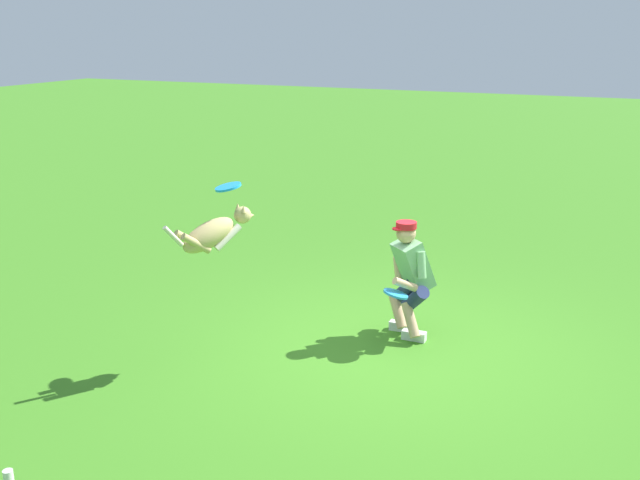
{
  "coord_description": "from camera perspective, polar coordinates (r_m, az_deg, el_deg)",
  "views": [
    {
      "loc": [
        -2.26,
        6.77,
        3.3
      ],
      "look_at": [
        0.69,
        0.2,
        1.18
      ],
      "focal_mm": 41.67,
      "sensor_mm": 36.0,
      "label": 1
    }
  ],
  "objects": [
    {
      "name": "dog",
      "position": [
        7.21,
        -8.19,
        0.54
      ],
      "size": [
        0.55,
        0.89,
        0.46
      ],
      "rotation": [
        0.0,
        0.0,
        4.2
      ],
      "color": "tan"
    },
    {
      "name": "frisbee_held",
      "position": [
        7.71,
        5.84,
        -4.13
      ],
      "size": [
        0.32,
        0.33,
        0.12
      ],
      "primitive_type": "cylinder",
      "rotation": [
        0.18,
        0.22,
        4.44
      ],
      "color": "#2C8FD9",
      "rests_on": "person"
    },
    {
      "name": "ground_plane",
      "position": [
        7.86,
        5.25,
        -8.53
      ],
      "size": [
        60.0,
        60.0,
        0.0
      ],
      "primitive_type": "plane",
      "color": "#3E8121"
    },
    {
      "name": "frisbee_flying",
      "position": [
        7.27,
        -7.07,
        4.07
      ],
      "size": [
        0.28,
        0.29,
        0.1
      ],
      "primitive_type": "cylinder",
      "rotation": [
        0.16,
        -0.15,
        3.01
      ],
      "color": "#198EE4"
    },
    {
      "name": "person",
      "position": [
        8.02,
        6.9,
        -2.69
      ],
      "size": [
        0.58,
        0.71,
        1.29
      ],
      "rotation": [
        0.0,
        0.0,
        0.84
      ],
      "color": "silver",
      "rests_on": "ground_plane"
    }
  ]
}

